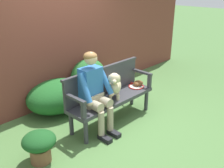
# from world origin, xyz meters

# --- Properties ---
(ground_plane) EXTENTS (40.00, 40.00, 0.00)m
(ground_plane) POSITION_xyz_m (0.00, 0.00, 0.00)
(ground_plane) COLOR #4C753D
(brick_garden_fence) EXTENTS (8.00, 0.30, 2.28)m
(brick_garden_fence) POSITION_xyz_m (0.00, 1.44, 1.14)
(brick_garden_fence) COLOR brown
(brick_garden_fence) RESTS_ON ground
(hedge_bush_far_right) EXTENTS (1.19, 0.94, 0.60)m
(hedge_bush_far_right) POSITION_xyz_m (-0.41, 1.02, 0.30)
(hedge_bush_far_right) COLOR #1E5B23
(hedge_bush_far_right) RESTS_ON ground
(hedge_bush_far_left) EXTENTS (0.83, 0.64, 0.81)m
(hedge_bush_far_left) POSITION_xyz_m (0.44, 1.10, 0.40)
(hedge_bush_far_left) COLOR #286B2D
(hedge_bush_far_left) RESTS_ON ground
(garden_bench) EXTENTS (1.67, 0.47, 0.45)m
(garden_bench) POSITION_xyz_m (0.00, 0.00, 0.39)
(garden_bench) COLOR #38383D
(garden_bench) RESTS_ON ground
(bench_backrest) EXTENTS (1.71, 0.06, 0.50)m
(bench_backrest) POSITION_xyz_m (0.00, 0.21, 0.71)
(bench_backrest) COLOR #38383D
(bench_backrest) RESTS_ON garden_bench
(bench_armrest_left_end) EXTENTS (0.06, 0.47, 0.28)m
(bench_armrest_left_end) POSITION_xyz_m (-0.79, -0.08, 0.65)
(bench_armrest_left_end) COLOR #38383D
(bench_armrest_left_end) RESTS_ON garden_bench
(bench_armrest_right_end) EXTENTS (0.06, 0.47, 0.28)m
(bench_armrest_right_end) POSITION_xyz_m (0.79, -0.08, 0.65)
(bench_armrest_right_end) COLOR #38383D
(bench_armrest_right_end) RESTS_ON garden_bench
(person_seated) EXTENTS (0.56, 0.64, 1.32)m
(person_seated) POSITION_xyz_m (-0.41, -0.01, 0.73)
(person_seated) COLOR black
(person_seated) RESTS_ON ground
(dog_on_bench) EXTENTS (0.44, 0.43, 0.49)m
(dog_on_bench) POSITION_xyz_m (0.00, -0.05, 0.70)
(dog_on_bench) COLOR beige
(dog_on_bench) RESTS_ON garden_bench
(tennis_racket) EXTENTS (0.38, 0.58, 0.03)m
(tennis_racket) POSITION_xyz_m (0.67, 0.03, 0.46)
(tennis_racket) COLOR red
(tennis_racket) RESTS_ON garden_bench
(baseball_glove) EXTENTS (0.24, 0.20, 0.09)m
(baseball_glove) POSITION_xyz_m (0.73, 0.02, 0.50)
(baseball_glove) COLOR brown
(baseball_glove) RESTS_ON garden_bench
(potted_plant) EXTENTS (0.46, 0.46, 0.45)m
(potted_plant) POSITION_xyz_m (-1.46, -0.05, 0.27)
(potted_plant) COLOR brown
(potted_plant) RESTS_ON ground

